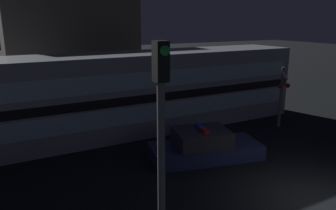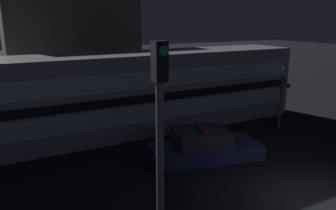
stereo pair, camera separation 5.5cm
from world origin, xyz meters
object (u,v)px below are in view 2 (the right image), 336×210
at_px(train, 138,92).
at_px(traffic_light_corner, 160,123).
at_px(crossing_signal_near, 282,94).
at_px(police_car, 204,147).

relative_size(train, traffic_light_corner, 3.52).
bearing_deg(train, traffic_light_corner, -109.46).
xyz_separation_m(train, crossing_signal_near, (6.48, -3.01, -0.20)).
bearing_deg(traffic_light_corner, crossing_signal_near, 27.91).
xyz_separation_m(police_car, traffic_light_corner, (-3.68, -3.49, 2.52)).
relative_size(train, crossing_signal_near, 5.63).
height_order(police_car, crossing_signal_near, crossing_signal_near).
distance_m(train, police_car, 4.74).
xyz_separation_m(train, traffic_light_corner, (-2.80, -7.93, 1.10)).
height_order(crossing_signal_near, traffic_light_corner, traffic_light_corner).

